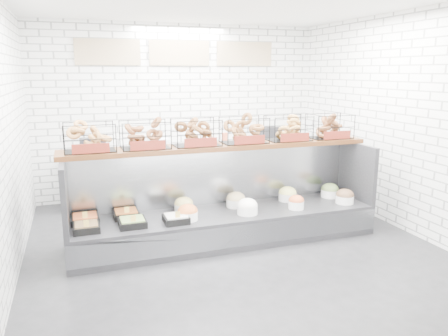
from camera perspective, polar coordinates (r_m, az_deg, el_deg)
name	(u,v)px	position (r m, az deg, el deg)	size (l,w,h in m)	color
ground	(234,248)	(5.62, 1.30, -10.47)	(5.50, 5.50, 0.00)	black
room_shell	(219,82)	(5.75, -0.72, 11.15)	(5.02, 5.51, 3.01)	white
display_case	(225,215)	(5.81, 0.16, -6.22)	(4.00, 0.90, 1.20)	black
bagel_shelf	(220,134)	(5.72, -0.50, 4.49)	(4.10, 0.50, 0.40)	#3C1E0C
prep_counter	(186,172)	(7.70, -5.01, -0.47)	(4.00, 0.60, 1.20)	#93969B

